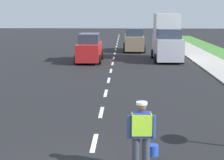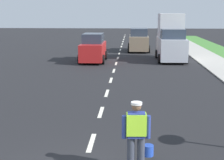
{
  "view_description": "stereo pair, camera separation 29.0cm",
  "coord_description": "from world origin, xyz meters",
  "px_view_note": "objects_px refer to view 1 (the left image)",
  "views": [
    {
      "loc": [
        0.84,
        -6.43,
        3.71
      ],
      "look_at": [
        0.38,
        6.38,
        1.1
      ],
      "focal_mm": 54.33,
      "sensor_mm": 36.0,
      "label": 1
    },
    {
      "loc": [
        1.13,
        -6.42,
        3.71
      ],
      "look_at": [
        0.38,
        6.38,
        1.1
      ],
      "focal_mm": 54.33,
      "sensor_mm": 36.0,
      "label": 2
    }
  ],
  "objects_px": {
    "delivery_truck": "(167,39)",
    "car_oncoming_second": "(89,49)",
    "road_worker": "(142,132)",
    "car_outgoing_far": "(134,41)"
  },
  "relations": [
    {
      "from": "road_worker",
      "to": "car_outgoing_far",
      "type": "xyz_separation_m",
      "value": [
        0.47,
        24.4,
        0.07
      ]
    },
    {
      "from": "road_worker",
      "to": "car_outgoing_far",
      "type": "height_order",
      "value": "car_outgoing_far"
    },
    {
      "from": "road_worker",
      "to": "car_oncoming_second",
      "type": "xyz_separation_m",
      "value": [
        -3.03,
        17.52,
        0.04
      ]
    },
    {
      "from": "car_outgoing_far",
      "to": "delivery_truck",
      "type": "bearing_deg",
      "value": -68.08
    },
    {
      "from": "delivery_truck",
      "to": "car_outgoing_far",
      "type": "distance_m",
      "value": 6.31
    },
    {
      "from": "road_worker",
      "to": "car_oncoming_second",
      "type": "bearing_deg",
      "value": 99.82
    },
    {
      "from": "road_worker",
      "to": "car_oncoming_second",
      "type": "height_order",
      "value": "car_oncoming_second"
    },
    {
      "from": "delivery_truck",
      "to": "car_outgoing_far",
      "type": "xyz_separation_m",
      "value": [
        -2.35,
        5.83,
        -0.61
      ]
    },
    {
      "from": "road_worker",
      "to": "car_oncoming_second",
      "type": "relative_size",
      "value": 0.42
    },
    {
      "from": "delivery_truck",
      "to": "car_oncoming_second",
      "type": "bearing_deg",
      "value": -169.87
    }
  ]
}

